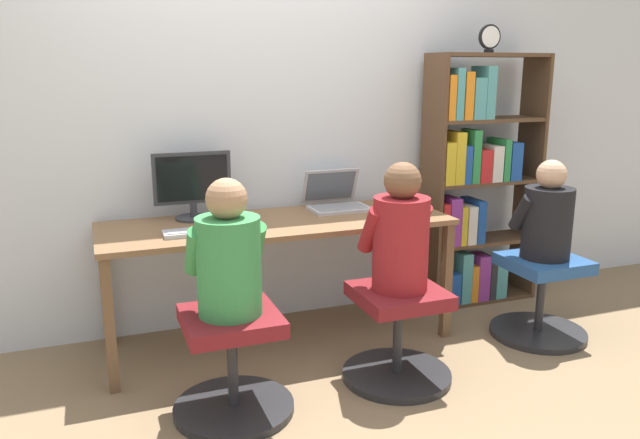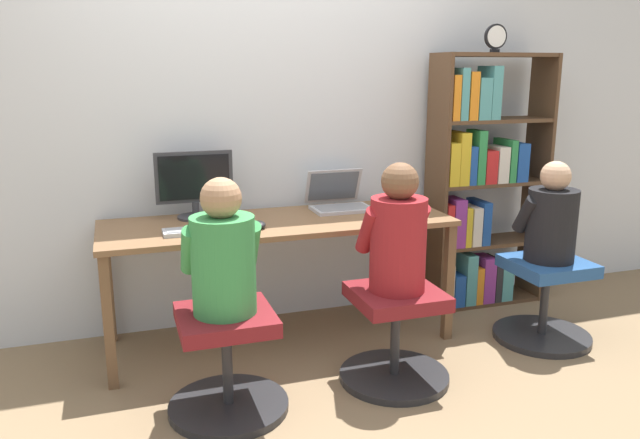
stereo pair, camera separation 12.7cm
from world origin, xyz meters
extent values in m
plane|color=#846B4C|center=(0.00, 0.00, 0.00)|extent=(14.00, 14.00, 0.00)
cube|color=silver|center=(0.00, 0.73, 1.30)|extent=(10.00, 0.05, 2.60)
cube|color=brown|center=(0.00, 0.33, 0.70)|extent=(1.94, 0.66, 0.03)
cube|color=brown|center=(-0.93, 0.04, 0.34)|extent=(0.05, 0.05, 0.69)
cube|color=brown|center=(0.93, 0.04, 0.34)|extent=(0.05, 0.05, 0.69)
cube|color=brown|center=(-0.93, 0.62, 0.34)|extent=(0.05, 0.05, 0.69)
cube|color=brown|center=(0.93, 0.62, 0.34)|extent=(0.05, 0.05, 0.69)
cylinder|color=#333338|center=(-0.43, 0.53, 0.72)|extent=(0.21, 0.21, 0.01)
cylinder|color=#333338|center=(-0.43, 0.53, 0.77)|extent=(0.04, 0.04, 0.08)
cube|color=#333338|center=(-0.43, 0.53, 0.95)|extent=(0.43, 0.02, 0.29)
cube|color=black|center=(-0.43, 0.52, 0.95)|extent=(0.39, 0.01, 0.25)
cube|color=#B7B7BC|center=(0.43, 0.45, 0.73)|extent=(0.35, 0.23, 0.02)
cube|color=gray|center=(0.43, 0.45, 0.74)|extent=(0.31, 0.18, 0.00)
cube|color=#B7B7BC|center=(0.43, 0.61, 0.84)|extent=(0.35, 0.09, 0.21)
cube|color=slate|center=(0.43, 0.60, 0.84)|extent=(0.31, 0.08, 0.18)
cube|color=#B2B2B7|center=(-0.43, 0.20, 0.73)|extent=(0.42, 0.13, 0.02)
cube|color=#97979C|center=(-0.43, 0.20, 0.74)|extent=(0.39, 0.10, 0.00)
ellipsoid|color=black|center=(-0.14, 0.19, 0.74)|extent=(0.07, 0.10, 0.04)
cylinder|color=#262628|center=(-0.42, -0.34, 0.02)|extent=(0.56, 0.56, 0.04)
cylinder|color=#262628|center=(-0.42, -0.34, 0.22)|extent=(0.05, 0.05, 0.38)
cube|color=maroon|center=(-0.42, -0.34, 0.45)|extent=(0.42, 0.41, 0.07)
cylinder|color=#262628|center=(0.43, -0.32, 0.02)|extent=(0.56, 0.56, 0.04)
cylinder|color=#262628|center=(0.43, -0.32, 0.22)|extent=(0.05, 0.05, 0.38)
cube|color=maroon|center=(0.43, -0.32, 0.45)|extent=(0.42, 0.41, 0.07)
cylinder|color=#388C47|center=(-0.42, -0.34, 0.70)|extent=(0.28, 0.28, 0.44)
sphere|color=#A87A56|center=(-0.42, -0.34, 1.00)|extent=(0.18, 0.18, 0.18)
cylinder|color=#388C47|center=(-0.56, -0.28, 0.77)|extent=(0.08, 0.19, 0.25)
cylinder|color=#388C47|center=(-0.29, -0.28, 0.77)|extent=(0.08, 0.19, 0.25)
cylinder|color=maroon|center=(0.43, -0.32, 0.71)|extent=(0.27, 0.27, 0.46)
sphere|color=brown|center=(0.43, -0.32, 1.03)|extent=(0.18, 0.18, 0.18)
cylinder|color=maroon|center=(0.30, -0.26, 0.78)|extent=(0.08, 0.20, 0.26)
cylinder|color=maroon|center=(0.56, -0.26, 0.78)|extent=(0.08, 0.20, 0.26)
cube|color=#513823|center=(1.08, 0.51, 0.82)|extent=(0.02, 0.27, 1.64)
cube|color=#513823|center=(1.85, 0.51, 0.82)|extent=(0.02, 0.27, 1.64)
cube|color=#513823|center=(1.46, 0.51, 0.01)|extent=(0.74, 0.26, 0.02)
cube|color=#513823|center=(1.46, 0.51, 0.42)|extent=(0.74, 0.26, 0.02)
cube|color=#513823|center=(1.46, 0.51, 0.82)|extent=(0.74, 0.26, 0.02)
cube|color=#513823|center=(1.46, 0.51, 1.22)|extent=(0.74, 0.26, 0.02)
cube|color=#513823|center=(1.46, 0.51, 1.63)|extent=(0.74, 0.26, 0.02)
cube|color=silver|center=(1.14, 0.48, 0.17)|extent=(0.07, 0.20, 0.29)
cube|color=#1E4C9E|center=(1.22, 0.49, 0.13)|extent=(0.08, 0.22, 0.21)
cube|color=teal|center=(1.31, 0.46, 0.19)|extent=(0.08, 0.17, 0.34)
cube|color=orange|center=(1.37, 0.46, 0.15)|extent=(0.05, 0.17, 0.25)
cube|color=#8C338C|center=(1.45, 0.46, 0.18)|extent=(0.09, 0.16, 0.31)
cube|color=#262628|center=(1.52, 0.47, 0.17)|extent=(0.05, 0.19, 0.29)
cube|color=teal|center=(1.59, 0.48, 0.14)|extent=(0.08, 0.20, 0.24)
cube|color=red|center=(1.13, 0.48, 0.57)|extent=(0.05, 0.22, 0.28)
cube|color=#8C338C|center=(1.20, 0.47, 0.58)|extent=(0.08, 0.18, 0.31)
cube|color=gold|center=(1.26, 0.48, 0.56)|extent=(0.04, 0.20, 0.26)
cube|color=silver|center=(1.33, 0.46, 0.55)|extent=(0.07, 0.18, 0.25)
cube|color=#1E4C9E|center=(1.40, 0.49, 0.57)|extent=(0.06, 0.23, 0.28)
cube|color=gold|center=(1.14, 0.46, 0.97)|extent=(0.07, 0.16, 0.27)
cube|color=gold|center=(1.21, 0.48, 1.00)|extent=(0.07, 0.21, 0.33)
cube|color=#1E4C9E|center=(1.27, 0.48, 0.95)|extent=(0.05, 0.20, 0.24)
cube|color=#2D8C47|center=(1.33, 0.46, 1.00)|extent=(0.06, 0.17, 0.34)
cube|color=red|center=(1.40, 0.47, 0.94)|extent=(0.08, 0.19, 0.21)
cube|color=silver|center=(1.49, 0.47, 0.95)|extent=(0.08, 0.18, 0.23)
cube|color=#2D8C47|center=(1.56, 0.48, 0.97)|extent=(0.05, 0.21, 0.27)
cube|color=#1E4C9E|center=(1.64, 0.49, 0.96)|extent=(0.08, 0.23, 0.25)
cube|color=orange|center=(1.13, 0.46, 1.37)|extent=(0.05, 0.17, 0.27)
cube|color=teal|center=(1.19, 0.48, 1.39)|extent=(0.05, 0.20, 0.31)
cube|color=orange|center=(1.25, 0.46, 1.38)|extent=(0.06, 0.17, 0.29)
cube|color=teal|center=(1.33, 0.48, 1.36)|extent=(0.08, 0.21, 0.25)
cube|color=teal|center=(1.41, 0.47, 1.40)|extent=(0.07, 0.19, 0.33)
cube|color=black|center=(1.40, 0.43, 1.65)|extent=(0.05, 0.03, 0.02)
cylinder|color=black|center=(1.40, 0.43, 1.73)|extent=(0.15, 0.02, 0.15)
cylinder|color=white|center=(1.40, 0.42, 1.73)|extent=(0.13, 0.00, 0.13)
cylinder|color=#262628|center=(1.46, -0.15, 0.02)|extent=(0.56, 0.56, 0.04)
cylinder|color=#262628|center=(1.46, -0.15, 0.22)|extent=(0.05, 0.05, 0.38)
cube|color=#234C84|center=(1.46, -0.15, 0.45)|extent=(0.42, 0.41, 0.07)
cylinder|color=black|center=(1.46, -0.15, 0.69)|extent=(0.28, 0.28, 0.41)
sphere|color=tan|center=(1.46, -0.15, 0.97)|extent=(0.17, 0.17, 0.17)
cylinder|color=black|center=(1.33, -0.09, 0.75)|extent=(0.08, 0.18, 0.23)
cylinder|color=black|center=(1.59, -0.09, 0.75)|extent=(0.08, 0.18, 0.23)
camera|label=1|loc=(-0.97, -2.92, 1.54)|focal=35.00mm
camera|label=2|loc=(-0.85, -2.96, 1.54)|focal=35.00mm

